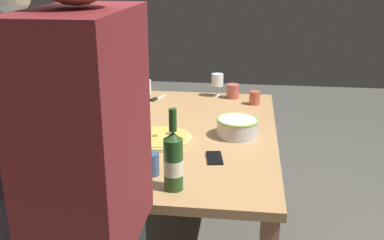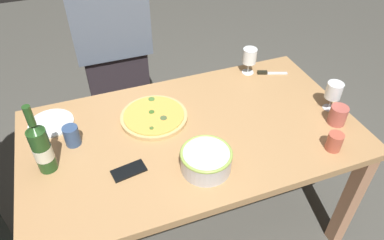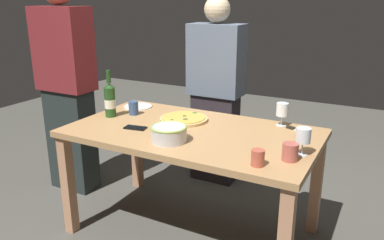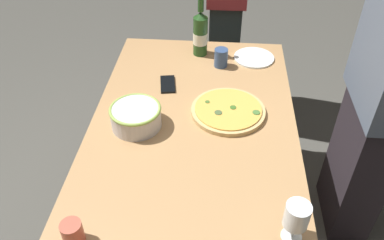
% 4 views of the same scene
% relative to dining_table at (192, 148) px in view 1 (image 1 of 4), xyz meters
% --- Properties ---
extents(dining_table, '(1.60, 0.90, 0.75)m').
position_rel_dining_table_xyz_m(dining_table, '(0.00, 0.00, 0.00)').
color(dining_table, tan).
rests_on(dining_table, ground).
extents(pizza, '(0.33, 0.33, 0.03)m').
position_rel_dining_table_xyz_m(pizza, '(-0.15, 0.15, 0.11)').
color(pizza, tan).
rests_on(pizza, dining_table).
extents(serving_bowl, '(0.22, 0.22, 0.10)m').
position_rel_dining_table_xyz_m(serving_bowl, '(-0.03, -0.24, 0.15)').
color(serving_bowl, silver).
rests_on(serving_bowl, dining_table).
extents(wine_bottle, '(0.08, 0.08, 0.34)m').
position_rel_dining_table_xyz_m(wine_bottle, '(-0.66, -0.01, 0.22)').
color(wine_bottle, '#22491C').
rests_on(wine_bottle, dining_table).
extents(wine_glass_near_pizza, '(0.08, 0.08, 0.15)m').
position_rel_dining_table_xyz_m(wine_glass_near_pizza, '(0.72, -0.08, 0.20)').
color(wine_glass_near_pizza, white).
rests_on(wine_glass_near_pizza, dining_table).
extents(wine_glass_by_bottle, '(0.08, 0.08, 0.16)m').
position_rel_dining_table_xyz_m(wine_glass_by_bottle, '(0.48, 0.37, 0.20)').
color(wine_glass_by_bottle, white).
rests_on(wine_glass_by_bottle, dining_table).
extents(cup_amber, '(0.07, 0.07, 0.09)m').
position_rel_dining_table_xyz_m(cup_amber, '(0.56, -0.33, 0.14)').
color(cup_amber, '#BD5641').
rests_on(cup_amber, dining_table).
extents(cup_ceramic, '(0.07, 0.07, 0.10)m').
position_rel_dining_table_xyz_m(cup_ceramic, '(-0.54, 0.11, 0.14)').
color(cup_ceramic, '#334C77').
rests_on(cup_ceramic, dining_table).
extents(cup_spare, '(0.08, 0.08, 0.09)m').
position_rel_dining_table_xyz_m(cup_spare, '(0.69, -0.19, 0.14)').
color(cup_spare, '#B6584C').
rests_on(cup_spare, dining_table).
extents(side_plate, '(0.22, 0.22, 0.01)m').
position_rel_dining_table_xyz_m(side_plate, '(-0.63, 0.29, 0.10)').
color(side_plate, white).
rests_on(side_plate, dining_table).
extents(cell_phone, '(0.15, 0.09, 0.01)m').
position_rel_dining_table_xyz_m(cell_phone, '(-0.34, -0.15, 0.10)').
color(cell_phone, black).
rests_on(cell_phone, dining_table).
extents(pizza_knife, '(0.17, 0.08, 0.02)m').
position_rel_dining_table_xyz_m(pizza_knife, '(0.59, 0.31, 0.10)').
color(pizza_knife, silver).
rests_on(pizza_knife, dining_table).
extents(person_host, '(0.45, 0.24, 1.59)m').
position_rel_dining_table_xyz_m(person_host, '(-0.22, 0.83, 0.14)').
color(person_host, '#2C252A').
rests_on(person_host, ground).
extents(person_guest_left, '(0.45, 0.24, 1.75)m').
position_rel_dining_table_xyz_m(person_guest_left, '(-1.21, 0.12, 0.23)').
color(person_guest_left, '#232B2A').
rests_on(person_guest_left, ground).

